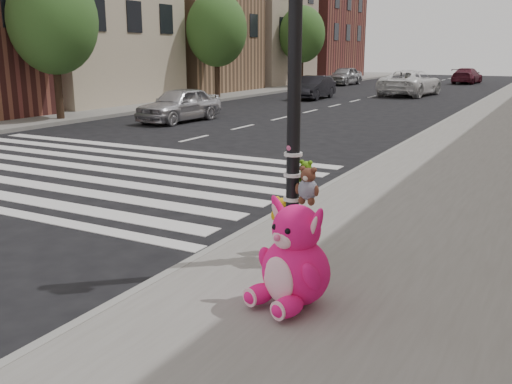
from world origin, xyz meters
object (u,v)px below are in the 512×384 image
Objects in this scene: signal_pole at (295,129)px; pink_bunny at (294,263)px; car_silver_far at (179,105)px; car_white_near at (411,83)px; car_dark_far at (313,87)px; red_teddy at (297,275)px.

signal_pole is 1.78m from pink_bunny.
car_silver_far is 17.26m from car_white_near.
car_dark_far reaches higher than pink_bunny.
pink_bunny is at bearing -65.31° from signal_pole.
red_teddy is at bearing -62.09° from signal_pole.
signal_pole reaches higher than car_dark_far.
car_dark_far is 6.37m from car_white_near.
car_dark_far is at bearing 91.98° from car_silver_far.
pink_bunny is 0.29× the size of car_dark_far.
car_white_near reaches higher than car_silver_far.
car_silver_far reaches higher than pink_bunny.
signal_pole reaches higher than pink_bunny.
car_dark_far is (-10.11, 24.49, 0.03)m from pink_bunny.
car_silver_far is 0.99× the size of car_dark_far.
pink_bunny is at bearing -69.55° from car_dark_far.
signal_pole is at bearing -44.59° from car_silver_far.
red_teddy is 25.96m from car_dark_far.
car_silver_far is (-10.40, 12.21, 0.40)m from red_teddy.
pink_bunny is (0.57, -1.24, -1.15)m from signal_pole.
car_white_near is at bearing 78.88° from car_silver_far.
red_teddy is at bearing -69.49° from car_dark_far.
pink_bunny is 0.30× the size of car_silver_far.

